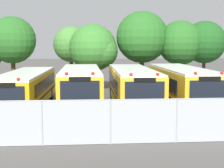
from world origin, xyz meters
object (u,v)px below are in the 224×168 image
(tree_4, at_px, (141,37))
(traffic_cone, at_px, (76,133))
(tree_1, at_px, (13,41))
(tree_6, at_px, (204,43))
(school_bus_0, at_px, (26,88))
(school_bus_3, at_px, (181,86))
(tree_3, at_px, (95,49))
(school_bus_2, at_px, (132,86))
(tree_2, at_px, (71,44))
(tree_5, at_px, (180,43))
(school_bus_1, at_px, (81,87))

(tree_4, bearing_deg, traffic_cone, -109.45)
(tree_1, bearing_deg, tree_6, 2.10)
(school_bus_0, distance_m, tree_4, 12.65)
(school_bus_3, distance_m, tree_1, 15.10)
(traffic_cone, bearing_deg, tree_3, 85.19)
(school_bus_2, bearing_deg, traffic_cone, 63.94)
(tree_3, bearing_deg, tree_4, 2.77)
(tree_2, relative_size, tree_3, 0.98)
(tree_3, xyz_separation_m, tree_5, (7.74, 0.00, 0.49))
(school_bus_1, bearing_deg, tree_1, -53.30)
(school_bus_3, bearing_deg, traffic_cone, 45.27)
(school_bus_0, distance_m, school_bus_3, 10.15)
(tree_3, bearing_deg, school_bus_0, -119.78)
(school_bus_0, bearing_deg, tree_1, -70.73)
(tree_1, height_order, tree_3, tree_1)
(school_bus_1, distance_m, school_bus_3, 6.62)
(school_bus_1, distance_m, tree_4, 10.72)
(tree_1, relative_size, tree_5, 1.04)
(tree_1, relative_size, tree_6, 1.04)
(school_bus_1, bearing_deg, school_bus_2, -177.75)
(school_bus_2, bearing_deg, tree_3, -74.30)
(school_bus_2, distance_m, tree_3, 8.92)
(school_bus_2, bearing_deg, tree_6, -132.55)
(school_bus_3, height_order, tree_4, tree_4)
(school_bus_2, relative_size, tree_5, 1.65)
(tree_1, distance_m, tree_6, 17.10)
(traffic_cone, bearing_deg, school_bus_2, 63.15)
(school_bus_0, xyz_separation_m, school_bus_2, (6.88, -0.15, 0.10))
(school_bus_1, xyz_separation_m, tree_2, (-1.08, 10.45, 2.77))
(tree_3, bearing_deg, tree_1, -174.67)
(school_bus_0, distance_m, tree_3, 9.71)
(tree_1, height_order, tree_2, tree_1)
(tree_2, height_order, tree_5, tree_5)
(school_bus_0, distance_m, tree_6, 17.05)
(tree_5, bearing_deg, tree_6, -0.87)
(tree_1, height_order, traffic_cone, tree_1)
(tree_5, bearing_deg, school_bus_3, -104.90)
(school_bus_3, relative_size, tree_6, 1.63)
(school_bus_0, xyz_separation_m, tree_3, (4.67, 8.15, 2.46))
(tree_2, xyz_separation_m, tree_6, (12.25, -2.02, 0.11))
(tree_2, xyz_separation_m, tree_4, (6.39, -1.79, 0.64))
(school_bus_2, height_order, tree_4, tree_4)
(tree_6, bearing_deg, tree_4, 177.72)
(school_bus_2, distance_m, tree_5, 10.38)
(tree_6, bearing_deg, tree_1, -177.90)
(tree_5, distance_m, tree_6, 2.29)
(tree_1, distance_m, tree_4, 11.26)
(school_bus_0, relative_size, tree_1, 1.62)
(tree_1, bearing_deg, tree_3, 5.33)
(school_bus_3, relative_size, tree_5, 1.63)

